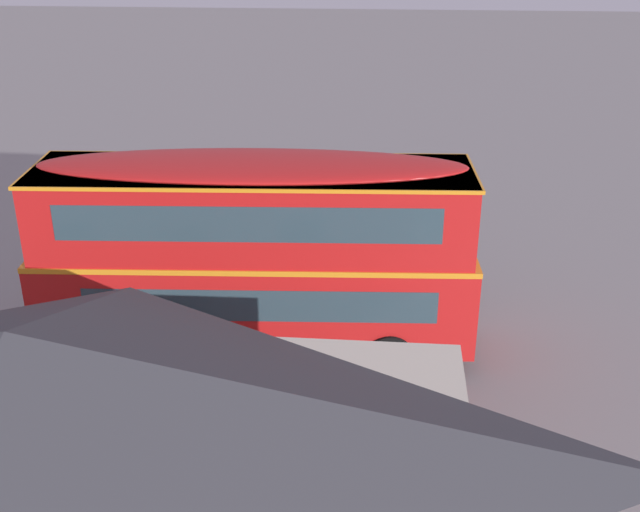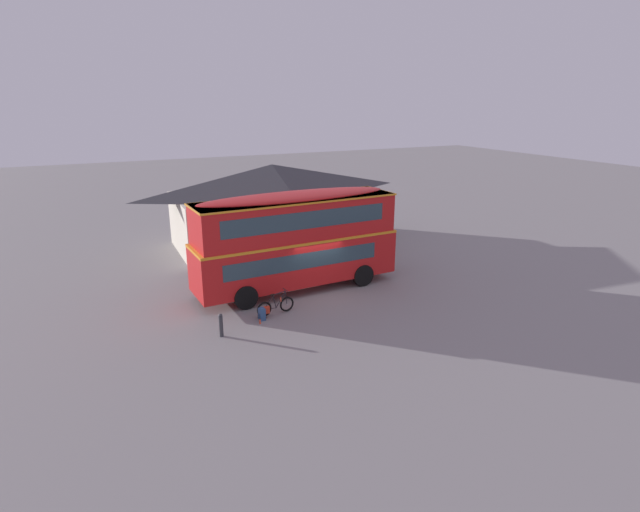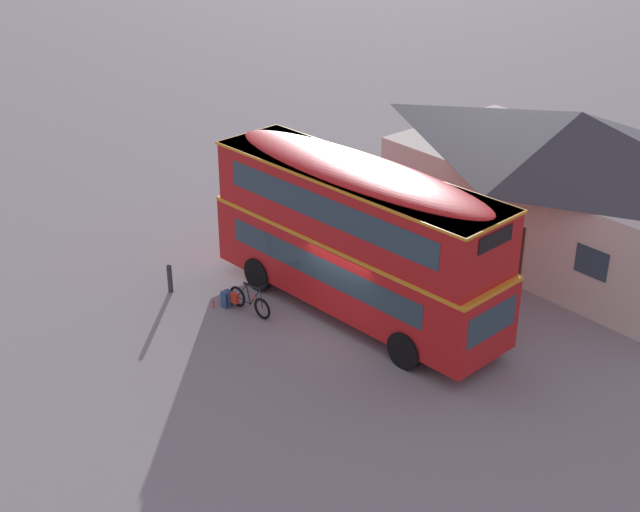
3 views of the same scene
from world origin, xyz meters
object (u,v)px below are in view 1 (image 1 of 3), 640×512
backpack_on_ground (375,289)px  kerb_bollard (446,272)px  water_bottle_red_squeeze (383,289)px  touring_bicycle (349,290)px  double_decker_bus (254,248)px

backpack_on_ground → kerb_bollard: size_ratio=0.60×
water_bottle_red_squeeze → kerb_bollard: kerb_bollard is taller
touring_bicycle → double_decker_bus: bearing=49.3°
double_decker_bus → kerb_bollard: (-4.77, -3.53, -2.14)m
touring_bicycle → backpack_on_ground: (-0.69, -0.30, -0.07)m
backpack_on_ground → double_decker_bus: bearing=44.5°
backpack_on_ground → kerb_bollard: kerb_bollard is taller
water_bottle_red_squeeze → touring_bicycle: bearing=35.9°
double_decker_bus → kerb_bollard: bearing=-143.5°
touring_bicycle → water_bottle_red_squeeze: touring_bicycle is taller
double_decker_bus → water_bottle_red_squeeze: size_ratio=42.55×
double_decker_bus → backpack_on_ground: bearing=-135.5°
double_decker_bus → backpack_on_ground: 4.57m
touring_bicycle → water_bottle_red_squeeze: (-0.90, -0.65, -0.26)m
water_bottle_red_squeeze → double_decker_bus: bearing=45.9°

